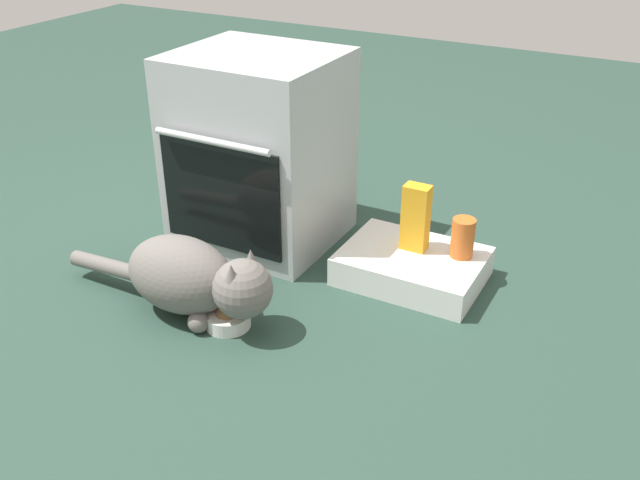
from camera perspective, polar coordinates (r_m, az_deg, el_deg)
The scene contains 7 objects.
ground at distance 2.48m, azimuth -9.52°, elevation -4.22°, with size 8.00×8.00×0.00m, color #284238.
oven at distance 2.68m, azimuth -4.90°, elevation 7.22°, with size 0.57×0.56×0.72m.
pantry_cabinet at distance 2.52m, azimuth 7.40°, elevation -2.10°, with size 0.48×0.36×0.10m, color white.
food_bowl at distance 2.29m, azimuth -7.41°, elevation -6.23°, with size 0.14×0.14×0.08m.
cat at distance 2.30m, azimuth -10.20°, elevation -2.98°, with size 0.82×0.25×0.27m.
sauce_jar at distance 2.47m, azimuth 11.38°, elevation 0.17°, with size 0.08×0.08×0.14m, color #D16023.
juice_carton at distance 2.47m, azimuth 7.69°, elevation 1.78°, with size 0.09×0.06×0.24m, color orange.
Camera 1 is at (1.34, -1.61, 1.32)m, focal length 39.87 mm.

